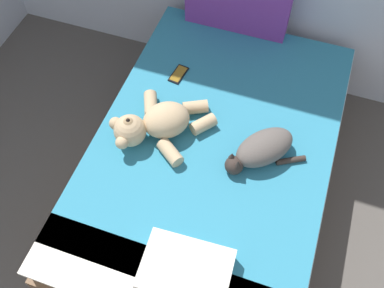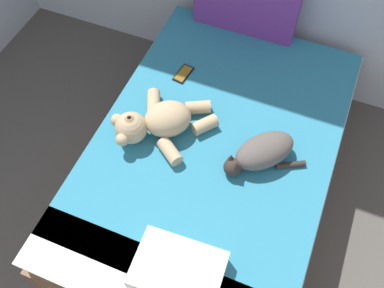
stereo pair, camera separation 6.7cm
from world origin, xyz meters
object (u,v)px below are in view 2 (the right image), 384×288
Objects in this scene: cat at (261,152)px; teddy_bear at (158,122)px; cell_phone at (183,74)px; bed at (213,166)px; throw_pillow at (178,271)px.

teddy_bear is (-0.58, -0.03, 0.01)m from cat.
teddy_bear is at bearing -176.74° from cat.
cat is at bearing -33.57° from cell_phone.
bed is at bearing 176.24° from cat.
teddy_bear reaches higher than cat.
teddy_bear is 1.37× the size of throw_pillow.
teddy_bear is 0.45m from cell_phone.
teddy_bear is 3.50× the size of cell_phone.
teddy_bear is (-0.32, -0.05, 0.34)m from bed.
cat is 2.63× the size of cell_phone.
bed is 4.88× the size of cat.
teddy_bear reaches higher than bed.
cat is at bearing 77.52° from throw_pillow.
cat is 0.59m from teddy_bear.
cell_phone is (-0.62, 0.41, -0.07)m from cat.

